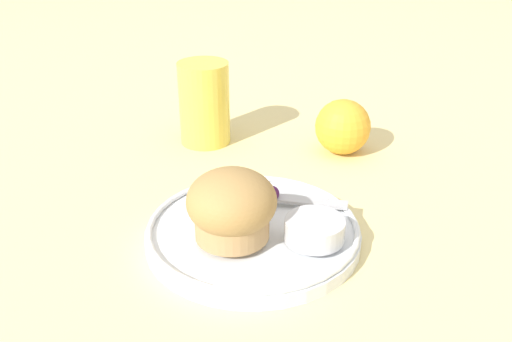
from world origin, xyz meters
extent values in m
plane|color=beige|center=(0.00, 0.00, 0.00)|extent=(3.00, 3.00, 0.00)
cylinder|color=white|center=(-0.01, -0.02, 0.01)|extent=(0.22, 0.22, 0.01)
torus|color=white|center=(-0.01, -0.02, 0.02)|extent=(0.22, 0.22, 0.01)
cylinder|color=tan|center=(-0.03, -0.04, 0.04)|extent=(0.07, 0.07, 0.03)
ellipsoid|color=#A87F47|center=(-0.03, -0.04, 0.06)|extent=(0.09, 0.09, 0.06)
cylinder|color=silver|center=(0.05, -0.04, 0.03)|extent=(0.06, 0.06, 0.02)
cylinder|color=beige|center=(0.05, -0.04, 0.04)|extent=(0.05, 0.05, 0.00)
sphere|color=#4C194C|center=(-0.02, 0.03, 0.03)|extent=(0.02, 0.02, 0.02)
sphere|color=#4C194C|center=(0.00, 0.03, 0.03)|extent=(0.02, 0.02, 0.02)
cube|color=#B7B7BC|center=(0.01, 0.03, 0.02)|extent=(0.15, 0.03, 0.00)
sphere|color=#F4A82D|center=(0.07, 0.21, 0.04)|extent=(0.07, 0.07, 0.07)
cylinder|color=#EAD14C|center=(-0.12, 0.22, 0.06)|extent=(0.07, 0.07, 0.11)
camera|label=1|loc=(0.06, -0.51, 0.33)|focal=40.00mm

